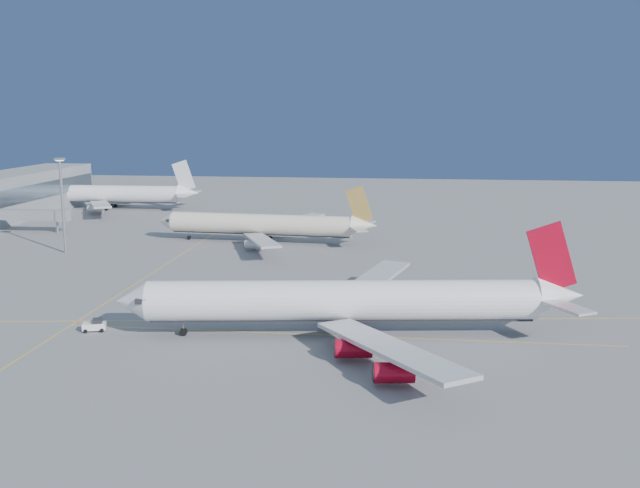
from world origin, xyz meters
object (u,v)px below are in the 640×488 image
Objects in this scene: airliner_etihad at (265,225)px; airliner_virgin at (352,301)px; light_mast at (62,197)px; airliner_third at (109,194)px; pushback_tug at (95,325)px.

airliner_virgin is at bearing -64.82° from airliner_etihad.
airliner_virgin is 96.65m from light_mast.
pushback_tug is at bearing -68.88° from airliner_third.
light_mast is at bearing 135.39° from airliner_virgin.
airliner_etihad is 90.27m from airliner_third.
airliner_virgin is at bearing -36.77° from light_mast.
light_mast reaches higher than airliner_virgin.
airliner_etihad is 2.58× the size of light_mast.
airliner_third is (-69.13, 58.05, 0.57)m from airliner_etihad.
light_mast reaches higher than pushback_tug.
light_mast is at bearing -75.60° from airliner_third.
pushback_tug is 0.17× the size of light_mast.
airliner_etihad is at bearing 64.59° from pushback_tug.
airliner_virgin reaches higher than airliner_third.
airliner_third is at bearing 105.56° from light_mast.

